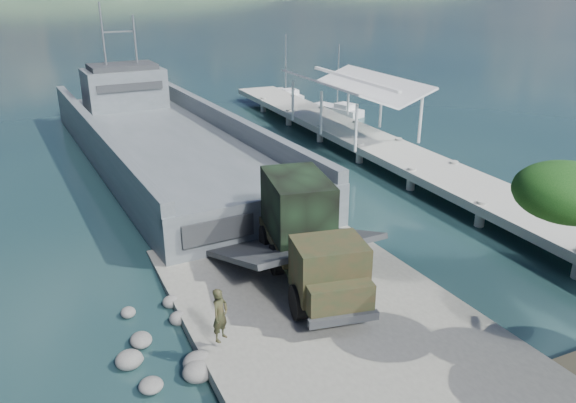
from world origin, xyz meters
The scene contains 9 objects.
ground centered at (0.00, 0.00, 0.00)m, with size 1400.00×1400.00×0.00m, color #19383E.
boat_ramp centered at (0.00, -1.00, 0.25)m, with size 10.00×18.00×0.50m, color slate.
shoreline_rocks centered at (-6.20, 0.50, 0.00)m, with size 3.20×5.60×0.90m, color #60615E, non-canonical shape.
pier centered at (13.00, 18.77, 1.60)m, with size 6.40×44.00×6.10m.
landing_craft centered at (-0.88, 22.01, 0.91)m, with size 11.85×38.17×11.19m.
military_truck centered at (0.49, 2.18, 2.41)m, with size 3.91×8.57×3.83m.
soldier centered at (-4.27, -1.16, 1.43)m, with size 0.68×0.45×1.87m, color #23331C.
sailboat_near centered at (17.51, 30.04, 0.36)m, with size 3.21×5.72×6.69m.
sailboat_far centered at (16.00, 38.76, 0.37)m, with size 1.68×5.69×6.92m.
Camera 1 is at (-8.67, -16.23, 11.92)m, focal length 35.00 mm.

